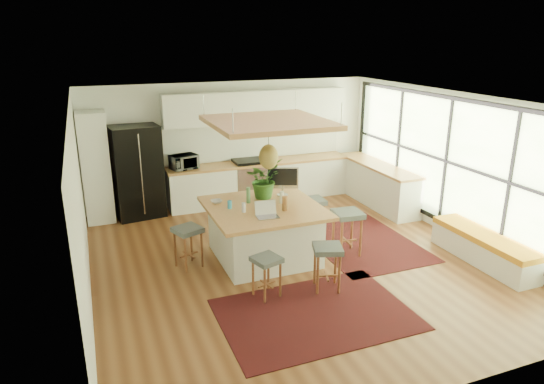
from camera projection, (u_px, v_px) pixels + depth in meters
name	position (u px, v px, depth m)	size (l,w,h in m)	color
floor	(294.00, 260.00, 8.25)	(7.00, 7.00, 0.00)	brown
ceiling	(296.00, 101.00, 7.41)	(7.00, 7.00, 0.00)	white
wall_back	(232.00, 142.00, 10.93)	(6.50, 6.50, 0.00)	white
wall_front	(440.00, 283.00, 4.73)	(6.50, 6.50, 0.00)	white
wall_left	(80.00, 210.00, 6.71)	(7.00, 7.00, 0.00)	white
wall_right	(455.00, 166.00, 8.95)	(7.00, 7.00, 0.00)	white
window_wall	(454.00, 164.00, 8.93)	(0.10, 6.20, 2.60)	black
pantry	(96.00, 168.00, 9.70)	(0.55, 0.60, 2.25)	white
back_counter_base	(260.00, 182.00, 11.12)	(4.20, 0.60, 0.88)	white
back_counter_top	(260.00, 163.00, 10.98)	(4.24, 0.64, 0.05)	#AF723E
backsplash	(255.00, 141.00, 11.10)	(4.20, 0.02, 0.80)	white
upper_cabinets	(257.00, 106.00, 10.71)	(4.20, 0.34, 0.70)	white
range	(250.00, 181.00, 11.01)	(0.76, 0.62, 1.00)	#A5A5AA
right_counter_base	(377.00, 185.00, 10.89)	(0.60, 2.50, 0.88)	white
right_counter_top	(379.00, 165.00, 10.75)	(0.64, 2.54, 0.05)	#AF723E
window_bench	(483.00, 248.00, 8.12)	(0.52, 2.00, 0.50)	white
ceiling_panel	(269.00, 139.00, 7.86)	(1.86, 1.86, 0.80)	#AF723E
rug_near	(315.00, 314.00, 6.65)	(2.60, 1.80, 0.01)	black
rug_right	(359.00, 241.00, 9.02)	(1.80, 2.60, 0.01)	black
fridge	(137.00, 173.00, 10.04)	(0.96, 0.75, 1.93)	black
island	(264.00, 232.00, 8.24)	(1.85, 1.85, 0.93)	#AF723E
stool_near_left	(267.00, 274.00, 7.02)	(0.37, 0.37, 0.63)	#474E4E
stool_near_right	(327.00, 268.00, 7.22)	(0.42, 0.42, 0.70)	#474E4E
stool_right_front	(347.00, 235.00, 8.39)	(0.47, 0.47, 0.79)	#474E4E
stool_right_back	(312.00, 218.00, 9.16)	(0.44, 0.44, 0.74)	#474E4E
stool_left_side	(188.00, 247.00, 7.93)	(0.41, 0.41, 0.69)	#474E4E
laptop	(267.00, 210.00, 7.57)	(0.34, 0.37, 0.26)	#A5A5AA
monitor	(283.00, 181.00, 8.57)	(0.57, 0.20, 0.53)	#A5A5AA
microwave	(184.00, 160.00, 10.31)	(0.55, 0.31, 0.37)	#A5A5AA
island_plant	(264.00, 183.00, 8.46)	(0.62, 0.69, 0.53)	#1E4C19
island_bowl	(216.00, 202.00, 8.25)	(0.19, 0.19, 0.05)	white
island_bottle_0	(230.00, 203.00, 7.97)	(0.07, 0.07, 0.19)	#36A6DA
island_bottle_1	(244.00, 207.00, 7.80)	(0.07, 0.07, 0.19)	white
island_bottle_2	(285.00, 205.00, 7.89)	(0.07, 0.07, 0.19)	brown
island_bottle_3	(282.00, 198.00, 8.23)	(0.07, 0.07, 0.19)	white
island_bottle_4	(248.00, 198.00, 8.22)	(0.07, 0.07, 0.19)	#598D54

